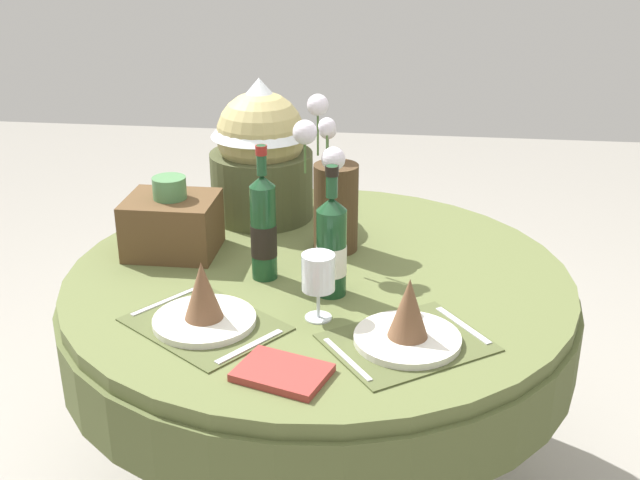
% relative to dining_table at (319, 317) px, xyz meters
% --- Properties ---
extents(dining_table, '(1.36, 1.36, 0.73)m').
position_rel_dining_table_xyz_m(dining_table, '(0.00, 0.00, 0.00)').
color(dining_table, '#5B6638').
rests_on(dining_table, ground).
extents(place_setting_left, '(0.43, 0.41, 0.16)m').
position_rel_dining_table_xyz_m(place_setting_left, '(-0.23, -0.31, 0.18)').
color(place_setting_left, '#4E562F').
rests_on(place_setting_left, dining_table).
extents(place_setting_right, '(0.43, 0.41, 0.16)m').
position_rel_dining_table_xyz_m(place_setting_right, '(0.24, -0.34, 0.18)').
color(place_setting_right, '#4E562F').
rests_on(place_setting_right, dining_table).
extents(flower_vase, '(0.17, 0.26, 0.42)m').
position_rel_dining_table_xyz_m(flower_vase, '(0.02, 0.16, 0.30)').
color(flower_vase, '#47331E').
rests_on(flower_vase, dining_table).
extents(wine_bottle_left, '(0.07, 0.07, 0.36)m').
position_rel_dining_table_xyz_m(wine_bottle_left, '(-0.14, -0.04, 0.27)').
color(wine_bottle_left, '#194223').
rests_on(wine_bottle_left, dining_table).
extents(wine_bottle_right, '(0.08, 0.08, 0.34)m').
position_rel_dining_table_xyz_m(wine_bottle_right, '(0.05, -0.12, 0.26)').
color(wine_bottle_right, '#194223').
rests_on(wine_bottle_right, dining_table).
extents(wine_glass_right, '(0.08, 0.08, 0.16)m').
position_rel_dining_table_xyz_m(wine_glass_right, '(0.03, -0.25, 0.25)').
color(wine_glass_right, silver).
rests_on(wine_glass_right, dining_table).
extents(book_on_table, '(0.22, 0.18, 0.02)m').
position_rel_dining_table_xyz_m(book_on_table, '(-0.01, -0.50, 0.14)').
color(book_on_table, '#99332D').
rests_on(book_on_table, dining_table).
extents(gift_tub_back_left, '(0.31, 0.31, 0.43)m').
position_rel_dining_table_xyz_m(gift_tub_back_left, '(-0.22, 0.39, 0.36)').
color(gift_tub_back_left, '#474C2D').
rests_on(gift_tub_back_left, dining_table).
extents(woven_basket_side_left, '(0.25, 0.20, 0.22)m').
position_rel_dining_table_xyz_m(woven_basket_side_left, '(-0.42, 0.09, 0.22)').
color(woven_basket_side_left, brown).
rests_on(woven_basket_side_left, dining_table).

